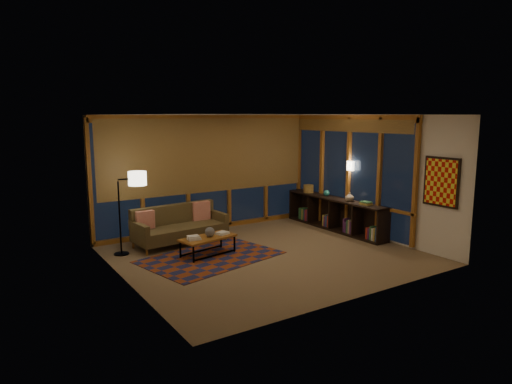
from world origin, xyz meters
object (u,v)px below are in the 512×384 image
sofa (181,226)px  coffee_table (208,246)px  bookshelf (335,214)px  floor_lamp (120,214)px

sofa → coffee_table: size_ratio=1.77×
sofa → bookshelf: size_ratio=0.64×
sofa → coffee_table: bearing=-88.0°
floor_lamp → sofa: bearing=5.3°
sofa → coffee_table: (0.13, -1.01, -0.21)m
coffee_table → bookshelf: bearing=-8.1°
floor_lamp → bookshelf: (4.86, -0.79, -0.43)m
sofa → bookshelf: sofa is taller
sofa → floor_lamp: size_ratio=1.20×
floor_lamp → bookshelf: floor_lamp is taller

